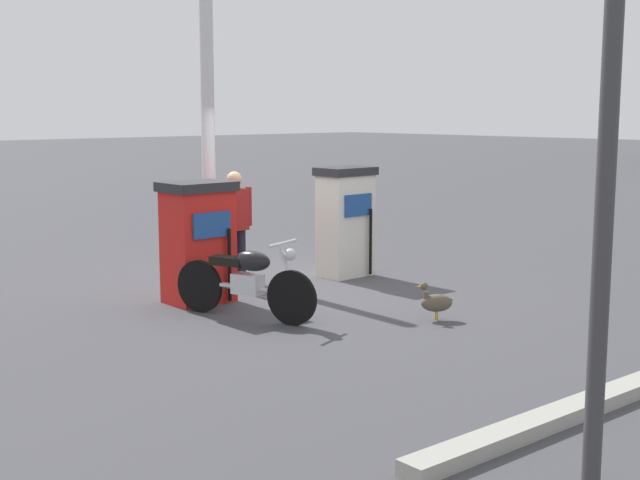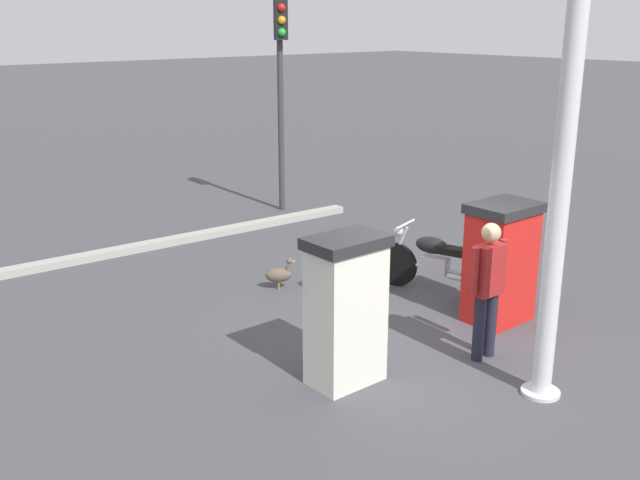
{
  "view_description": "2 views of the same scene",
  "coord_description": "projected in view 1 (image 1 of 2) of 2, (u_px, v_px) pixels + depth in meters",
  "views": [
    {
      "loc": [
        9.04,
        -7.41,
        2.44
      ],
      "look_at": [
        1.02,
        -0.14,
        0.8
      ],
      "focal_mm": 48.22,
      "sensor_mm": 36.0,
      "label": 1
    },
    {
      "loc": [
        -5.26,
        5.99,
        3.72
      ],
      "look_at": [
        1.45,
        0.45,
        1.07
      ],
      "focal_mm": 40.87,
      "sensor_mm": 36.0,
      "label": 2
    }
  ],
  "objects": [
    {
      "name": "attendant_person",
      "position": [
        235.0,
        221.0,
        12.01
      ],
      "size": [
        0.22,
        0.57,
        1.6
      ],
      "color": "#1E1E2D",
      "rests_on": "ground"
    },
    {
      "name": "ground_plane",
      "position": [
        278.0,
        288.0,
        11.91
      ],
      "size": [
        120.0,
        120.0,
        0.0
      ],
      "primitive_type": "plane",
      "color": "#424247"
    },
    {
      "name": "fuel_pump_near",
      "position": [
        198.0,
        241.0,
        10.93
      ],
      "size": [
        0.69,
        0.87,
        1.55
      ],
      "color": "red",
      "rests_on": "ground"
    },
    {
      "name": "wandering_duck",
      "position": [
        436.0,
        302.0,
        10.04
      ],
      "size": [
        0.36,
        0.43,
        0.46
      ],
      "color": "brown",
      "rests_on": "ground"
    },
    {
      "name": "motorcycle_near_pump",
      "position": [
        246.0,
        279.0,
        10.09
      ],
      "size": [
        1.88,
        0.77,
        0.96
      ],
      "color": "black",
      "rests_on": "ground"
    },
    {
      "name": "roadside_traffic_light",
      "position": [
        605.0,
        58.0,
        5.22
      ],
      "size": [
        0.4,
        0.3,
        4.06
      ],
      "color": "#38383A",
      "rests_on": "ground"
    },
    {
      "name": "canopy_support_pole",
      "position": [
        208.0,
        134.0,
        12.65
      ],
      "size": [
        0.4,
        0.4,
        4.33
      ],
      "color": "silver",
      "rests_on": "ground"
    },
    {
      "name": "fuel_pump_far",
      "position": [
        346.0,
        221.0,
        12.65
      ],
      "size": [
        0.6,
        0.83,
        1.62
      ],
      "color": "silver",
      "rests_on": "ground"
    }
  ]
}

